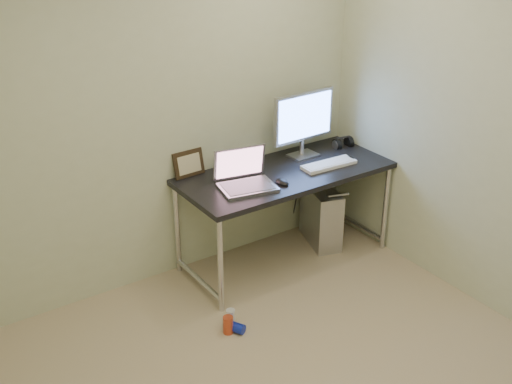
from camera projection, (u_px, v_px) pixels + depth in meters
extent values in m
cube|color=beige|center=(141.00, 117.00, 4.28)|extent=(3.50, 0.02, 2.50)
cube|color=black|center=(285.00, 173.00, 4.72)|extent=(1.60, 0.70, 0.04)
cylinder|color=silver|center=(221.00, 266.00, 4.27)|extent=(0.04, 0.04, 0.71)
cylinder|color=silver|center=(177.00, 229.00, 4.73)|extent=(0.04, 0.04, 0.71)
cylinder|color=silver|center=(385.00, 208.00, 5.04)|extent=(0.04, 0.04, 0.71)
cylinder|color=silver|center=(334.00, 181.00, 5.50)|extent=(0.04, 0.04, 0.71)
cylinder|color=silver|center=(199.00, 280.00, 4.62)|extent=(0.04, 0.62, 0.04)
cylinder|color=silver|center=(356.00, 224.00, 5.39)|extent=(0.04, 0.62, 0.04)
cube|color=#B1B1B6|center=(321.00, 215.00, 5.18)|extent=(0.33, 0.50, 0.48)
cylinder|color=#A8A7AE|center=(338.00, 195.00, 4.93)|extent=(0.17, 0.07, 0.02)
cylinder|color=#A8A7AE|center=(307.00, 178.00, 5.22)|extent=(0.17, 0.07, 0.02)
cylinder|color=black|center=(298.00, 188.00, 5.27)|extent=(0.01, 0.16, 0.69)
cylinder|color=black|center=(308.00, 189.00, 5.31)|extent=(0.02, 0.11, 0.71)
cylinder|color=#C44525|center=(228.00, 325.00, 4.17)|extent=(0.07, 0.07, 0.12)
cylinder|color=white|center=(231.00, 317.00, 4.25)|extent=(0.06, 0.06, 0.11)
cylinder|color=#1223AE|center=(235.00, 327.00, 4.19)|extent=(0.12, 0.14, 0.07)
cube|color=#A8A7AE|center=(247.00, 187.00, 4.43)|extent=(0.42, 0.34, 0.02)
cube|color=slate|center=(247.00, 186.00, 4.43)|extent=(0.37, 0.28, 0.00)
cube|color=#9A9AA3|center=(239.00, 162.00, 4.50)|extent=(0.38, 0.13, 0.24)
cube|color=#865465|center=(240.00, 163.00, 4.50)|extent=(0.34, 0.11, 0.21)
cube|color=#A8A7AE|center=(303.00, 155.00, 4.97)|extent=(0.22, 0.17, 0.02)
cylinder|color=#A8A7AE|center=(302.00, 146.00, 4.96)|extent=(0.04, 0.04, 0.12)
cube|color=#A8A7AE|center=(304.00, 116.00, 4.84)|extent=(0.55, 0.05, 0.38)
cube|color=#5B8CFE|center=(305.00, 117.00, 4.83)|extent=(0.49, 0.02, 0.33)
cube|color=white|center=(329.00, 165.00, 4.79)|extent=(0.44, 0.16, 0.03)
ellipsoid|color=black|center=(351.00, 158.00, 4.89)|extent=(0.10, 0.13, 0.04)
ellipsoid|color=black|center=(282.00, 181.00, 4.50)|extent=(0.08, 0.12, 0.04)
cylinder|color=black|center=(338.00, 145.00, 5.12)|extent=(0.05, 0.10, 0.10)
cylinder|color=black|center=(348.00, 142.00, 5.18)|extent=(0.05, 0.10, 0.10)
cube|color=black|center=(343.00, 137.00, 5.13)|extent=(0.13, 0.03, 0.01)
cube|color=black|center=(189.00, 163.00, 4.60)|extent=(0.24, 0.08, 0.19)
cylinder|color=silver|center=(218.00, 164.00, 4.73)|extent=(0.01, 0.01, 0.09)
cylinder|color=white|center=(218.00, 157.00, 4.70)|extent=(0.04, 0.04, 0.04)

